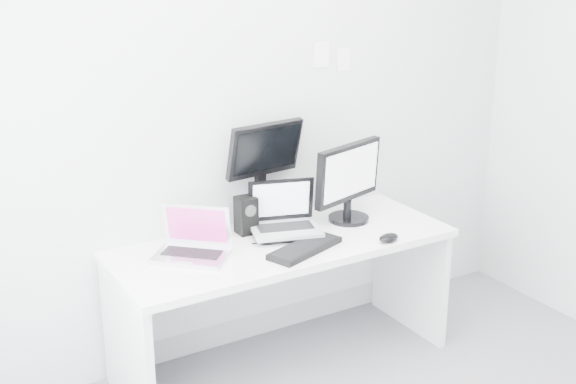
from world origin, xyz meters
name	(u,v)px	position (x,y,z in m)	size (l,w,h in m)	color
back_wall	(249,111)	(0.00, 1.60, 1.35)	(3.60, 3.60, 0.00)	silver
desk	(283,304)	(0.00, 1.25, 0.36)	(1.80, 0.70, 0.73)	white
macbook	(190,233)	(-0.50, 1.28, 0.86)	(0.35, 0.27, 0.27)	#ACACB1
speaker	(246,215)	(-0.11, 1.44, 0.83)	(0.10, 0.10, 0.20)	black
dell_laptop	(286,210)	(0.04, 1.29, 0.88)	(0.36, 0.28, 0.30)	#ACAFB4
rear_monitor	(263,172)	(0.03, 1.51, 1.03)	(0.44, 0.16, 0.60)	black
samsung_monitor	(350,182)	(0.47, 1.32, 0.96)	(0.50, 0.23, 0.46)	black
keyboard	(305,248)	(0.03, 1.08, 0.74)	(0.43, 0.15, 0.03)	black
mouse	(389,238)	(0.47, 0.96, 0.75)	(0.12, 0.08, 0.04)	black
wall_note_0	(321,54)	(0.45, 1.59, 1.62)	(0.10, 0.00, 0.14)	white
wall_note_1	(344,60)	(0.60, 1.59, 1.58)	(0.09, 0.00, 0.13)	white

